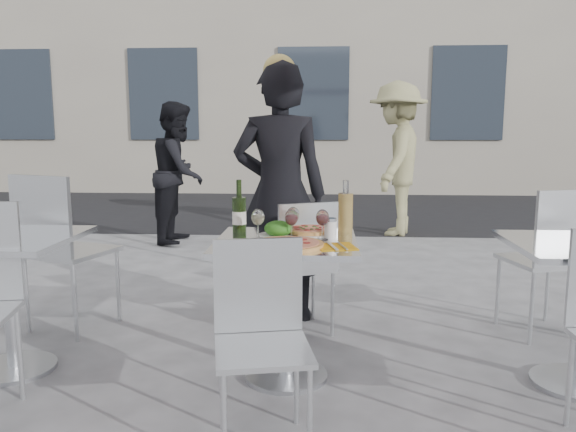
# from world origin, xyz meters

# --- Properties ---
(ground) EXTENTS (80.00, 80.00, 0.00)m
(ground) POSITION_xyz_m (0.00, 0.00, 0.00)
(ground) COLOR #5E5E61
(street_asphalt) EXTENTS (24.00, 5.00, 0.00)m
(street_asphalt) POSITION_xyz_m (0.00, 6.50, 0.00)
(street_asphalt) COLOR black
(street_asphalt) RESTS_ON ground
(main_table) EXTENTS (0.72, 0.72, 0.75)m
(main_table) POSITION_xyz_m (0.00, 0.00, 0.54)
(main_table) COLOR #B7BABF
(main_table) RESTS_ON ground
(side_table_left) EXTENTS (0.72, 0.72, 0.75)m
(side_table_left) POSITION_xyz_m (-1.50, 0.00, 0.54)
(side_table_left) COLOR #B7BABF
(side_table_left) RESTS_ON ground
(chair_far) EXTENTS (0.52, 0.53, 0.87)m
(chair_far) POSITION_xyz_m (0.07, 0.63, 0.52)
(chair_far) COLOR silver
(chair_far) RESTS_ON ground
(chair_near) EXTENTS (0.46, 0.47, 0.85)m
(chair_near) POSITION_xyz_m (-0.07, -0.58, 0.50)
(chair_near) COLOR silver
(chair_near) RESTS_ON ground
(side_chair_lfar) EXTENTS (0.60, 0.61, 1.03)m
(side_chair_lfar) POSITION_xyz_m (-1.50, 0.59, 0.61)
(side_chair_lfar) COLOR silver
(side_chair_lfar) RESTS_ON ground
(side_chair_rfar) EXTENTS (0.53, 0.54, 0.96)m
(side_chair_rfar) POSITION_xyz_m (1.62, 0.68, 0.57)
(side_chair_rfar) COLOR silver
(side_chair_rfar) RESTS_ON ground
(woman_diner) EXTENTS (0.64, 0.43, 1.75)m
(woman_diner) POSITION_xyz_m (-0.11, 0.98, 0.88)
(woman_diner) COLOR black
(woman_diner) RESTS_ON ground
(pedestrian_a) EXTENTS (0.62, 0.79, 1.62)m
(pedestrian_a) POSITION_xyz_m (-1.48, 3.59, 0.81)
(pedestrian_a) COLOR black
(pedestrian_a) RESTS_ON ground
(pedestrian_b) EXTENTS (1.02, 1.37, 1.89)m
(pedestrian_b) POSITION_xyz_m (1.10, 4.21, 0.94)
(pedestrian_b) COLOR tan
(pedestrian_b) RESTS_ON ground
(pizza_near) EXTENTS (0.35, 0.35, 0.02)m
(pizza_near) POSITION_xyz_m (0.02, -0.16, 0.76)
(pizza_near) COLOR tan
(pizza_near) RESTS_ON main_table
(pizza_far) EXTENTS (0.30, 0.30, 0.03)m
(pizza_far) POSITION_xyz_m (0.11, 0.17, 0.77)
(pizza_far) COLOR white
(pizza_far) RESTS_ON main_table
(salad_plate) EXTENTS (0.22, 0.22, 0.09)m
(salad_plate) POSITION_xyz_m (-0.05, 0.07, 0.79)
(salad_plate) COLOR white
(salad_plate) RESTS_ON main_table
(wine_bottle) EXTENTS (0.07, 0.08, 0.29)m
(wine_bottle) POSITION_xyz_m (-0.26, 0.14, 0.86)
(wine_bottle) COLOR #34521F
(wine_bottle) RESTS_ON main_table
(carafe) EXTENTS (0.08, 0.08, 0.29)m
(carafe) POSITION_xyz_m (0.31, 0.19, 0.87)
(carafe) COLOR #DDB85E
(carafe) RESTS_ON main_table
(sugar_shaker) EXTENTS (0.06, 0.06, 0.11)m
(sugar_shaker) POSITION_xyz_m (0.23, 0.05, 0.80)
(sugar_shaker) COLOR white
(sugar_shaker) RESTS_ON main_table
(wineglass_white_a) EXTENTS (0.07, 0.07, 0.16)m
(wineglass_white_a) POSITION_xyz_m (-0.15, 0.00, 0.86)
(wineglass_white_a) COLOR white
(wineglass_white_a) RESTS_ON main_table
(wineglass_white_b) EXTENTS (0.07, 0.07, 0.16)m
(wineglass_white_b) POSITION_xyz_m (0.03, 0.10, 0.86)
(wineglass_white_b) COLOR white
(wineglass_white_b) RESTS_ON main_table
(wineglass_red_a) EXTENTS (0.07, 0.07, 0.16)m
(wineglass_red_a) POSITION_xyz_m (0.03, 0.01, 0.86)
(wineglass_red_a) COLOR white
(wineglass_red_a) RESTS_ON main_table
(wineglass_red_b) EXTENTS (0.07, 0.07, 0.16)m
(wineglass_red_b) POSITION_xyz_m (0.19, 0.01, 0.86)
(wineglass_red_b) COLOR white
(wineglass_red_b) RESTS_ON main_table
(napkin_left) EXTENTS (0.20, 0.20, 0.01)m
(napkin_left) POSITION_xyz_m (-0.25, -0.16, 0.75)
(napkin_left) COLOR orange
(napkin_left) RESTS_ON main_table
(napkin_right) EXTENTS (0.22, 0.22, 0.01)m
(napkin_right) POSITION_xyz_m (0.25, -0.16, 0.75)
(napkin_right) COLOR orange
(napkin_right) RESTS_ON main_table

